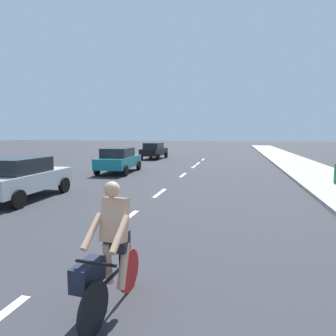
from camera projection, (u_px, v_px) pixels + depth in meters
name	position (u px, v px, depth m)	size (l,w,h in m)	color
ground_plane	(189.00, 171.00, 19.43)	(160.00, 160.00, 0.00)	#2D2D33
sidewalk_strip	(308.00, 169.00, 19.60)	(3.60, 80.00, 0.14)	#9E998E
lane_stripe_2	(126.00, 219.00, 8.44)	(0.16, 1.80, 0.01)	white
lane_stripe_3	(160.00, 193.00, 12.12)	(0.16, 1.80, 0.01)	white
lane_stripe_4	(183.00, 175.00, 17.39)	(0.16, 1.80, 0.01)	white
lane_stripe_5	(194.00, 167.00, 21.81)	(0.16, 1.80, 0.01)	white
lane_stripe_6	(198.00, 163.00, 24.13)	(0.16, 1.80, 0.01)	white
lane_stripe_7	(203.00, 160.00, 27.78)	(0.16, 1.80, 0.01)	white
cyclist	(108.00, 253.00, 3.97)	(0.63, 1.71, 1.82)	black
parked_car_silver	(22.00, 177.00, 10.90)	(1.96, 4.08, 1.57)	#B7BABF
parked_car_teal	(119.00, 159.00, 18.34)	(2.15, 4.30, 1.57)	#14727A
parked_car_black	(154.00, 150.00, 28.48)	(2.01, 4.06, 1.57)	black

